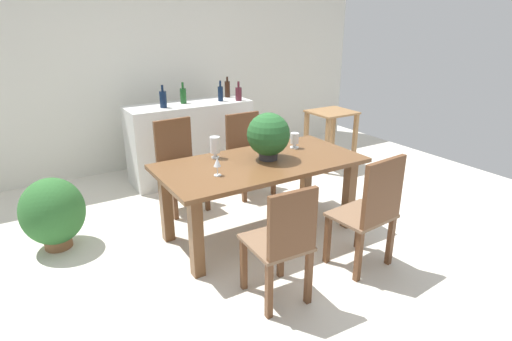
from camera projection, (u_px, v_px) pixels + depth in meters
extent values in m
plane|color=silver|center=(264.00, 235.00, 4.02)|extent=(7.04, 7.04, 0.00)
cube|color=silver|center=(162.00, 70.00, 5.64)|extent=(6.40, 0.10, 2.60)
cube|color=brown|center=(261.00, 163.00, 3.83)|extent=(1.88, 0.94, 0.04)
cube|color=brown|center=(196.00, 237.00, 3.29)|extent=(0.09, 0.09, 0.69)
cube|color=brown|center=(349.00, 194.00, 4.08)|extent=(0.09, 0.09, 0.69)
cube|color=brown|center=(166.00, 206.00, 3.83)|extent=(0.09, 0.09, 0.69)
cube|color=brown|center=(306.00, 173.00, 4.62)|extent=(0.09, 0.09, 0.69)
cube|color=brown|center=(175.00, 200.00, 4.27)|extent=(0.05, 0.05, 0.44)
cube|color=brown|center=(207.00, 191.00, 4.47)|extent=(0.05, 0.05, 0.44)
cube|color=brown|center=(161.00, 189.00, 4.53)|extent=(0.05, 0.05, 0.44)
cube|color=brown|center=(192.00, 181.00, 4.73)|extent=(0.05, 0.05, 0.44)
cube|color=brown|center=(183.00, 170.00, 4.42)|extent=(0.48, 0.45, 0.03)
cube|color=brown|center=(173.00, 142.00, 4.47)|extent=(0.42, 0.07, 0.50)
cube|color=brown|center=(244.00, 184.00, 4.67)|extent=(0.04, 0.04, 0.44)
cube|color=brown|center=(273.00, 177.00, 4.86)|extent=(0.04, 0.04, 0.44)
cube|color=brown|center=(229.00, 174.00, 4.96)|extent=(0.04, 0.04, 0.44)
cube|color=brown|center=(257.00, 168.00, 5.15)|extent=(0.04, 0.04, 0.44)
cube|color=brown|center=(251.00, 157.00, 4.83)|extent=(0.47, 0.44, 0.03)
cube|color=brown|center=(242.00, 132.00, 4.91)|extent=(0.43, 0.04, 0.46)
cube|color=brown|center=(281.00, 252.00, 3.32)|extent=(0.05, 0.05, 0.44)
cube|color=brown|center=(244.00, 264.00, 3.17)|extent=(0.05, 0.05, 0.44)
cube|color=brown|center=(308.00, 277.00, 3.01)|extent=(0.05, 0.05, 0.44)
cube|color=brown|center=(269.00, 290.00, 2.86)|extent=(0.05, 0.05, 0.44)
cube|color=brown|center=(276.00, 242.00, 3.00)|extent=(0.43, 0.47, 0.03)
cube|color=brown|center=(293.00, 224.00, 2.75)|extent=(0.37, 0.06, 0.47)
cube|color=brown|center=(359.00, 226.00, 3.74)|extent=(0.05, 0.05, 0.44)
cube|color=brown|center=(327.00, 239.00, 3.51)|extent=(0.05, 0.05, 0.44)
cube|color=brown|center=(390.00, 241.00, 3.49)|extent=(0.05, 0.05, 0.44)
cube|color=brown|center=(358.00, 256.00, 3.26)|extent=(0.05, 0.05, 0.44)
cube|color=brown|center=(361.00, 215.00, 3.42)|extent=(0.51, 0.45, 0.03)
cube|color=brown|center=(383.00, 192.00, 3.19)|extent=(0.44, 0.08, 0.52)
cylinder|color=#333338|center=(268.00, 154.00, 3.86)|extent=(0.17, 0.17, 0.09)
sphere|color=#235628|center=(268.00, 134.00, 3.80)|extent=(0.40, 0.40, 0.40)
sphere|color=silver|center=(258.00, 135.00, 3.89)|extent=(0.06, 0.06, 0.06)
sphere|color=silver|center=(282.00, 136.00, 3.74)|extent=(0.04, 0.04, 0.04)
sphere|color=silver|center=(276.00, 132.00, 3.93)|extent=(0.06, 0.06, 0.06)
sphere|color=silver|center=(256.00, 127.00, 3.77)|extent=(0.05, 0.05, 0.05)
cylinder|color=silver|center=(215.00, 157.00, 3.91)|extent=(0.07, 0.07, 0.01)
cylinder|color=silver|center=(215.00, 155.00, 3.90)|extent=(0.03, 0.03, 0.04)
cylinder|color=silver|center=(215.00, 145.00, 3.87)|extent=(0.09, 0.09, 0.15)
cylinder|color=silver|center=(294.00, 147.00, 4.20)|extent=(0.09, 0.09, 0.01)
cylinder|color=silver|center=(294.00, 145.00, 4.20)|extent=(0.03, 0.03, 0.04)
cylinder|color=silver|center=(295.00, 138.00, 4.17)|extent=(0.08, 0.08, 0.11)
cylinder|color=silver|center=(218.00, 175.00, 3.48)|extent=(0.06, 0.06, 0.00)
cylinder|color=silver|center=(217.00, 171.00, 3.47)|extent=(0.01, 0.01, 0.08)
cone|color=silver|center=(217.00, 162.00, 3.44)|extent=(0.06, 0.06, 0.07)
cube|color=silver|center=(191.00, 141.00, 5.31)|extent=(1.54, 0.53, 0.97)
cylinder|color=black|center=(227.00, 89.00, 5.50)|extent=(0.07, 0.07, 0.21)
cylinder|color=black|center=(227.00, 79.00, 5.46)|extent=(0.03, 0.03, 0.06)
cylinder|color=#0F1E38|center=(163.00, 99.00, 4.88)|extent=(0.08, 0.08, 0.19)
cylinder|color=#0F1E38|center=(162.00, 88.00, 4.83)|extent=(0.03, 0.03, 0.07)
cylinder|color=#194C1E|center=(183.00, 96.00, 5.12)|extent=(0.07, 0.07, 0.18)
cylinder|color=#194C1E|center=(183.00, 85.00, 5.07)|extent=(0.03, 0.03, 0.08)
cylinder|color=#0F1E38|center=(220.00, 94.00, 5.26)|extent=(0.07, 0.07, 0.18)
cylinder|color=#0F1E38|center=(220.00, 84.00, 5.21)|extent=(0.03, 0.03, 0.07)
cylinder|color=#511E28|center=(239.00, 94.00, 5.29)|extent=(0.08, 0.08, 0.16)
cylinder|color=#511E28|center=(238.00, 84.00, 5.25)|extent=(0.03, 0.03, 0.08)
cube|color=olive|center=(332.00, 112.00, 5.63)|extent=(0.57, 0.53, 0.02)
cube|color=olive|center=(327.00, 147.00, 5.47)|extent=(0.05, 0.05, 0.75)
cube|color=olive|center=(355.00, 141.00, 5.71)|extent=(0.05, 0.05, 0.75)
cube|color=olive|center=(306.00, 138.00, 5.83)|extent=(0.05, 0.05, 0.75)
cube|color=olive|center=(333.00, 134.00, 6.07)|extent=(0.05, 0.05, 0.75)
cylinder|color=brown|center=(58.00, 240.00, 3.80)|extent=(0.24, 0.24, 0.14)
ellipsoid|color=#2D662D|center=(53.00, 211.00, 3.70)|extent=(0.55, 0.55, 0.61)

